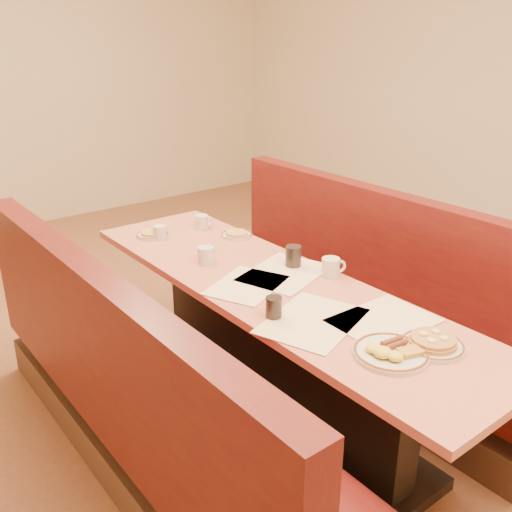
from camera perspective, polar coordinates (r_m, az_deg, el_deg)
ground at (r=3.18m, az=1.56°, el=-15.13°), size 8.00×8.00×0.00m
room_envelope at (r=2.54m, az=2.03°, el=22.33°), size 6.04×8.04×2.82m
diner_table at (r=2.97m, az=1.63°, el=-9.34°), size 0.70×2.50×0.75m
booth_left at (r=2.64m, az=-11.12°, el=-14.47°), size 0.55×2.50×1.05m
booth_right at (r=3.43m, az=11.15°, el=-5.45°), size 0.55×2.50×1.05m
placemat_near_left at (r=2.45m, az=5.68°, el=-6.46°), size 0.54×0.48×0.00m
placemat_near_right at (r=2.50m, az=12.62°, el=-6.29°), size 0.43×0.33×0.00m
placemat_far_left at (r=2.76m, az=-0.92°, el=-2.91°), size 0.47×0.42×0.00m
placemat_far_right at (r=2.90m, az=2.86°, el=-1.69°), size 0.53×0.46×0.00m
pancake_plate at (r=2.34m, az=17.25°, el=-8.33°), size 0.25×0.25×0.06m
eggs_plate at (r=2.25m, az=13.31°, el=-9.36°), size 0.29×0.29×0.06m
extra_plate_mid at (r=3.41m, az=-1.97°, el=2.18°), size 0.19×0.19×0.04m
extra_plate_far at (r=3.47m, az=-10.35°, el=2.17°), size 0.19×0.19×0.04m
coffee_mug_a at (r=2.87m, az=7.55°, el=-1.09°), size 0.12×0.09×0.10m
coffee_mug_b at (r=3.02m, az=-5.01°, el=0.12°), size 0.12×0.08×0.09m
coffee_mug_c at (r=3.55m, az=-5.40°, el=3.44°), size 0.11×0.08×0.09m
coffee_mug_d at (r=3.41m, az=-9.56°, el=2.40°), size 0.10×0.08×0.08m
soda_tumbler_near at (r=2.44m, az=1.79°, el=-5.19°), size 0.07×0.07×0.10m
soda_tumbler_mid at (r=2.97m, az=3.75°, el=-0.05°), size 0.08×0.08×0.11m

